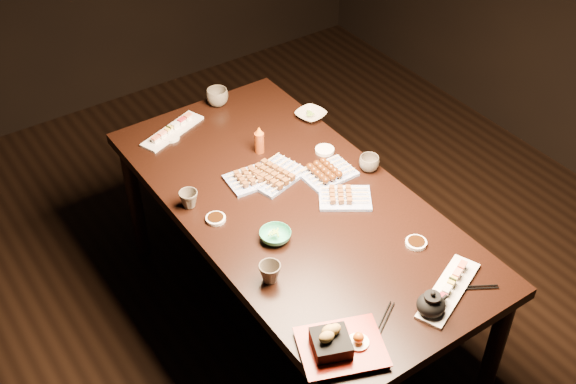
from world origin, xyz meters
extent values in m
plane|color=black|center=(0.00, 0.00, 0.00)|extent=(5.00, 5.00, 0.00)
cube|color=black|center=(-0.05, 0.18, 0.38)|extent=(1.09, 1.89, 0.75)
imported|color=#31976F|center=(-0.25, 0.04, 0.77)|extent=(0.14, 0.14, 0.04)
imported|color=#BFB29C|center=(0.37, 0.65, 0.77)|extent=(0.16, 0.16, 0.03)
imported|color=#50483D|center=(-0.38, -0.13, 0.79)|extent=(0.10, 0.10, 0.08)
imported|color=#50483D|center=(0.34, 0.18, 0.78)|extent=(0.12, 0.12, 0.07)
imported|color=#50483D|center=(-0.43, 0.41, 0.79)|extent=(0.08, 0.08, 0.07)
imported|color=#50483D|center=(0.06, 1.01, 0.79)|extent=(0.13, 0.13, 0.09)
cylinder|color=maroon|center=(0.02, 0.56, 0.82)|extent=(0.06, 0.06, 0.13)
cylinder|color=white|center=(-0.38, 0.27, 0.76)|extent=(0.10, 0.10, 0.01)
cylinder|color=white|center=(0.26, 0.39, 0.76)|extent=(0.10, 0.10, 0.02)
cylinder|color=white|center=(0.19, -0.29, 0.76)|extent=(0.11, 0.11, 0.01)
cylinder|color=white|center=(-0.27, 0.88, 0.76)|extent=(0.08, 0.08, 0.01)
camera|label=1|loc=(-1.37, -1.68, 2.71)|focal=45.00mm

